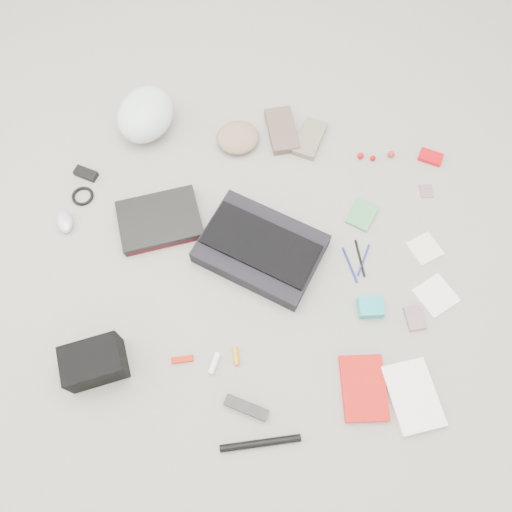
# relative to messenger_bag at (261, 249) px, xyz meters

# --- Properties ---
(ground_plane) EXTENTS (4.00, 4.00, 0.00)m
(ground_plane) POSITION_rel_messenger_bag_xyz_m (-0.01, -0.04, -0.04)
(ground_plane) COLOR gray
(messenger_bag) EXTENTS (0.52, 0.45, 0.07)m
(messenger_bag) POSITION_rel_messenger_bag_xyz_m (0.00, 0.00, 0.00)
(messenger_bag) COLOR black
(messenger_bag) RESTS_ON ground_plane
(bag_flap) EXTENTS (0.47, 0.33, 0.01)m
(bag_flap) POSITION_rel_messenger_bag_xyz_m (0.00, -0.00, 0.04)
(bag_flap) COLOR black
(bag_flap) RESTS_ON messenger_bag
(laptop_sleeve) EXTENTS (0.38, 0.34, 0.02)m
(laptop_sleeve) POSITION_rel_messenger_bag_xyz_m (-0.42, 0.08, -0.03)
(laptop_sleeve) COLOR #490F17
(laptop_sleeve) RESTS_ON ground_plane
(laptop) EXTENTS (0.38, 0.33, 0.02)m
(laptop) POSITION_rel_messenger_bag_xyz_m (-0.42, 0.08, -0.00)
(laptop) COLOR black
(laptop) RESTS_ON laptop_sleeve
(bike_helmet) EXTENTS (0.28, 0.32, 0.17)m
(bike_helmet) POSITION_rel_messenger_bag_xyz_m (-0.57, 0.53, 0.05)
(bike_helmet) COLOR white
(bike_helmet) RESTS_ON ground_plane
(beanie) EXTENTS (0.24, 0.23, 0.06)m
(beanie) POSITION_rel_messenger_bag_xyz_m (-0.17, 0.51, -0.01)
(beanie) COLOR #8B7259
(beanie) RESTS_ON ground_plane
(mitten_left) EXTENTS (0.18, 0.25, 0.03)m
(mitten_left) POSITION_rel_messenger_bag_xyz_m (0.01, 0.58, -0.02)
(mitten_left) COLOR brown
(mitten_left) RESTS_ON ground_plane
(mitten_right) EXTENTS (0.14, 0.21, 0.03)m
(mitten_right) POSITION_rel_messenger_bag_xyz_m (0.14, 0.56, -0.02)
(mitten_right) COLOR #776D5B
(mitten_right) RESTS_ON ground_plane
(power_brick) EXTENTS (0.10, 0.07, 0.03)m
(power_brick) POSITION_rel_messenger_bag_xyz_m (-0.77, 0.25, -0.02)
(power_brick) COLOR black
(power_brick) RESTS_ON ground_plane
(cable_coil) EXTENTS (0.12, 0.12, 0.01)m
(cable_coil) POSITION_rel_messenger_bag_xyz_m (-0.76, 0.15, -0.03)
(cable_coil) COLOR black
(cable_coil) RESTS_ON ground_plane
(mouse) EXTENTS (0.10, 0.12, 0.04)m
(mouse) POSITION_rel_messenger_bag_xyz_m (-0.79, 0.02, -0.02)
(mouse) COLOR #B4B3C8
(mouse) RESTS_ON ground_plane
(camera_bag) EXTENTS (0.24, 0.21, 0.13)m
(camera_bag) POSITION_rel_messenger_bag_xyz_m (-0.51, -0.52, 0.03)
(camera_bag) COLOR black
(camera_bag) RESTS_ON ground_plane
(multitool) EXTENTS (0.08, 0.04, 0.01)m
(multitool) POSITION_rel_messenger_bag_xyz_m (-0.22, -0.45, -0.03)
(multitool) COLOR #A81300
(multitool) RESTS_ON ground_plane
(toiletry_tube_white) EXTENTS (0.04, 0.08, 0.02)m
(toiletry_tube_white) POSITION_rel_messenger_bag_xyz_m (-0.10, -0.45, -0.03)
(toiletry_tube_white) COLOR silver
(toiletry_tube_white) RESTS_ON ground_plane
(toiletry_tube_orange) EXTENTS (0.04, 0.07, 0.02)m
(toiletry_tube_orange) POSITION_rel_messenger_bag_xyz_m (-0.03, -0.41, -0.03)
(toiletry_tube_orange) COLOR orange
(toiletry_tube_orange) RESTS_ON ground_plane
(u_lock) EXTENTS (0.16, 0.07, 0.03)m
(u_lock) POSITION_rel_messenger_bag_xyz_m (0.03, -0.59, -0.02)
(u_lock) COLOR black
(u_lock) RESTS_ON ground_plane
(bike_pump) EXTENTS (0.27, 0.10, 0.03)m
(bike_pump) POSITION_rel_messenger_bag_xyz_m (0.09, -0.69, -0.02)
(bike_pump) COLOR black
(bike_pump) RESTS_ON ground_plane
(book_red) EXTENTS (0.19, 0.25, 0.02)m
(book_red) POSITION_rel_messenger_bag_xyz_m (0.42, -0.46, -0.03)
(book_red) COLOR red
(book_red) RESTS_ON ground_plane
(book_white) EXTENTS (0.23, 0.28, 0.02)m
(book_white) POSITION_rel_messenger_bag_xyz_m (0.59, -0.47, -0.02)
(book_white) COLOR white
(book_white) RESTS_ON ground_plane
(notepad) EXTENTS (0.13, 0.15, 0.01)m
(notepad) POSITION_rel_messenger_bag_xyz_m (0.38, 0.22, -0.03)
(notepad) COLOR #408452
(notepad) RESTS_ON ground_plane
(pen_blue) EXTENTS (0.07, 0.14, 0.01)m
(pen_blue) POSITION_rel_messenger_bag_xyz_m (0.35, -0.00, -0.03)
(pen_blue) COLOR navy
(pen_blue) RESTS_ON ground_plane
(pen_black) EXTENTS (0.05, 0.15, 0.01)m
(pen_black) POSITION_rel_messenger_bag_xyz_m (0.38, 0.03, -0.03)
(pen_black) COLOR black
(pen_black) RESTS_ON ground_plane
(pen_navy) EXTENTS (0.04, 0.14, 0.01)m
(pen_navy) POSITION_rel_messenger_bag_xyz_m (0.40, 0.02, -0.03)
(pen_navy) COLOR navy
(pen_navy) RESTS_ON ground_plane
(accordion_wallet) EXTENTS (0.10, 0.09, 0.04)m
(accordion_wallet) POSITION_rel_messenger_bag_xyz_m (0.43, -0.17, -0.01)
(accordion_wallet) COLOR #18A7AB
(accordion_wallet) RESTS_ON ground_plane
(card_deck) EXTENTS (0.09, 0.10, 0.02)m
(card_deck) POSITION_rel_messenger_bag_xyz_m (0.60, -0.19, -0.03)
(card_deck) COLOR gray
(card_deck) RESTS_ON ground_plane
(napkin_top) EXTENTS (0.15, 0.15, 0.01)m
(napkin_top) POSITION_rel_messenger_bag_xyz_m (0.63, 0.11, -0.03)
(napkin_top) COLOR silver
(napkin_top) RESTS_ON ground_plane
(napkin_bottom) EXTENTS (0.18, 0.18, 0.01)m
(napkin_bottom) POSITION_rel_messenger_bag_xyz_m (0.68, -0.08, -0.03)
(napkin_bottom) COLOR white
(napkin_bottom) RESTS_ON ground_plane
(lollipop_a) EXTENTS (0.04, 0.04, 0.03)m
(lollipop_a) POSITION_rel_messenger_bag_xyz_m (0.36, 0.50, -0.02)
(lollipop_a) COLOR #C0010C
(lollipop_a) RESTS_ON ground_plane
(lollipop_b) EXTENTS (0.03, 0.03, 0.02)m
(lollipop_b) POSITION_rel_messenger_bag_xyz_m (0.41, 0.50, -0.03)
(lollipop_b) COLOR #A70600
(lollipop_b) RESTS_ON ground_plane
(lollipop_c) EXTENTS (0.04, 0.04, 0.03)m
(lollipop_c) POSITION_rel_messenger_bag_xyz_m (0.49, 0.52, -0.02)
(lollipop_c) COLOR #AF1C24
(lollipop_c) RESTS_ON ground_plane
(altoids_tin) EXTENTS (0.11, 0.08, 0.02)m
(altoids_tin) POSITION_rel_messenger_bag_xyz_m (0.65, 0.54, -0.03)
(altoids_tin) COLOR red
(altoids_tin) RESTS_ON ground_plane
(stamp_sheet) EXTENTS (0.06, 0.07, 0.00)m
(stamp_sheet) POSITION_rel_messenger_bag_xyz_m (0.64, 0.37, -0.03)
(stamp_sheet) COLOR slate
(stamp_sheet) RESTS_ON ground_plane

